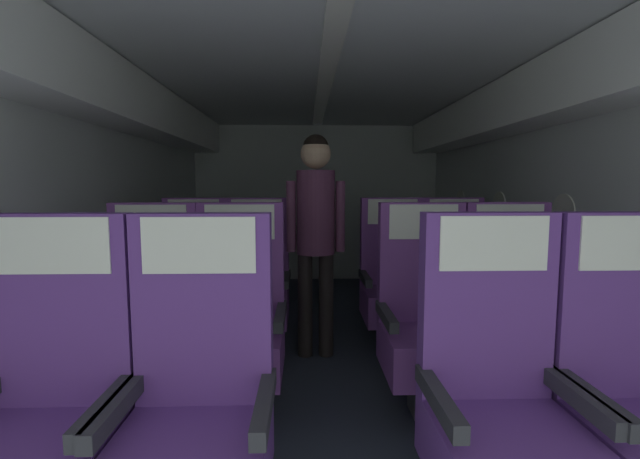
{
  "coord_description": "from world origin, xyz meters",
  "views": [
    {
      "loc": [
        -0.15,
        0.06,
        1.28
      ],
      "look_at": [
        -0.06,
        2.76,
        1.0
      ],
      "focal_mm": 24.17,
      "sensor_mm": 36.0,
      "label": 1
    }
  ],
  "objects_px": {
    "seat_a_right_window": "(499,408)",
    "seat_c_left_aisle": "(256,286)",
    "seat_a_left_aisle": "(197,416)",
    "seat_b_left_aisle": "(239,325)",
    "seat_a_left_window": "(47,417)",
    "seat_c_right_aisle": "(456,284)",
    "seat_c_left_window": "(193,287)",
    "seat_b_right_aisle": "(513,323)",
    "seat_b_left_window": "(149,326)",
    "seat_b_right_window": "(426,324)",
    "seat_c_right_window": "(394,285)",
    "flight_attendant": "(316,221)"
  },
  "relations": [
    {
      "from": "seat_a_left_window",
      "to": "seat_c_right_aisle",
      "type": "height_order",
      "value": "same"
    },
    {
      "from": "seat_a_left_window",
      "to": "seat_c_right_window",
      "type": "height_order",
      "value": "same"
    },
    {
      "from": "seat_a_left_window",
      "to": "seat_b_left_window",
      "type": "height_order",
      "value": "same"
    },
    {
      "from": "seat_c_right_aisle",
      "to": "seat_c_left_window",
      "type": "bearing_deg",
      "value": -179.66
    },
    {
      "from": "seat_b_right_aisle",
      "to": "seat_b_right_window",
      "type": "bearing_deg",
      "value": -178.96
    },
    {
      "from": "seat_b_left_window",
      "to": "seat_c_right_aisle",
      "type": "distance_m",
      "value": 2.28
    },
    {
      "from": "seat_c_left_aisle",
      "to": "flight_attendant",
      "type": "bearing_deg",
      "value": -18.7
    },
    {
      "from": "seat_a_left_window",
      "to": "seat_c_right_aisle",
      "type": "distance_m",
      "value": 2.81
    },
    {
      "from": "seat_b_right_aisle",
      "to": "seat_c_right_window",
      "type": "distance_m",
      "value": 1.07
    },
    {
      "from": "seat_a_left_window",
      "to": "seat_b_right_window",
      "type": "relative_size",
      "value": 1.0
    },
    {
      "from": "seat_a_right_window",
      "to": "seat_c_right_window",
      "type": "bearing_deg",
      "value": 89.54
    },
    {
      "from": "seat_b_left_aisle",
      "to": "seat_b_left_window",
      "type": "bearing_deg",
      "value": -178.86
    },
    {
      "from": "seat_b_right_aisle",
      "to": "seat_c_left_window",
      "type": "distance_m",
      "value": 2.27
    },
    {
      "from": "seat_b_left_window",
      "to": "seat_c_right_window",
      "type": "distance_m",
      "value": 1.84
    },
    {
      "from": "seat_b_right_aisle",
      "to": "seat_c_left_aisle",
      "type": "relative_size",
      "value": 1.0
    },
    {
      "from": "seat_a_left_aisle",
      "to": "seat_b_right_aisle",
      "type": "bearing_deg",
      "value": 31.25
    },
    {
      "from": "seat_b_right_window",
      "to": "flight_attendant",
      "type": "xyz_separation_m",
      "value": [
        -0.6,
        0.79,
        0.52
      ]
    },
    {
      "from": "seat_b_right_window",
      "to": "seat_a_left_aisle",
      "type": "bearing_deg",
      "value": -138.29
    },
    {
      "from": "seat_a_left_window",
      "to": "seat_a_right_window",
      "type": "bearing_deg",
      "value": 0.19
    },
    {
      "from": "seat_c_right_aisle",
      "to": "seat_c_right_window",
      "type": "bearing_deg",
      "value": -179.8
    },
    {
      "from": "seat_b_left_window",
      "to": "seat_c_right_window",
      "type": "relative_size",
      "value": 1.0
    },
    {
      "from": "seat_c_right_aisle",
      "to": "seat_c_right_window",
      "type": "relative_size",
      "value": 1.0
    },
    {
      "from": "seat_a_right_window",
      "to": "seat_a_left_window",
      "type": "bearing_deg",
      "value": -179.81
    },
    {
      "from": "seat_b_left_window",
      "to": "seat_c_left_window",
      "type": "height_order",
      "value": "same"
    },
    {
      "from": "seat_a_right_window",
      "to": "seat_b_right_window",
      "type": "xyz_separation_m",
      "value": [
        -0.0,
        0.93,
        0.0
      ]
    },
    {
      "from": "seat_a_left_aisle",
      "to": "seat_b_left_window",
      "type": "distance_m",
      "value": 1.08
    },
    {
      "from": "seat_b_right_aisle",
      "to": "flight_attendant",
      "type": "distance_m",
      "value": 1.46
    },
    {
      "from": "seat_a_right_window",
      "to": "seat_c_left_aisle",
      "type": "relative_size",
      "value": 1.0
    },
    {
      "from": "seat_a_left_aisle",
      "to": "seat_a_right_window",
      "type": "xyz_separation_m",
      "value": [
        1.06,
        0.01,
        0.0
      ]
    },
    {
      "from": "seat_a_left_window",
      "to": "seat_b_right_aisle",
      "type": "xyz_separation_m",
      "value": [
        2.07,
        0.94,
        0.0
      ]
    },
    {
      "from": "seat_a_right_window",
      "to": "seat_c_left_window",
      "type": "height_order",
      "value": "same"
    },
    {
      "from": "seat_b_left_window",
      "to": "seat_b_right_window",
      "type": "relative_size",
      "value": 1.0
    },
    {
      "from": "seat_a_left_aisle",
      "to": "seat_b_right_aisle",
      "type": "height_order",
      "value": "same"
    },
    {
      "from": "seat_b_right_aisle",
      "to": "seat_c_left_aisle",
      "type": "bearing_deg",
      "value": 149.11
    },
    {
      "from": "seat_b_right_window",
      "to": "seat_c_left_aisle",
      "type": "height_order",
      "value": "same"
    },
    {
      "from": "seat_a_left_window",
      "to": "flight_attendant",
      "type": "bearing_deg",
      "value": 60.95
    },
    {
      "from": "seat_a_right_window",
      "to": "seat_c_right_window",
      "type": "relative_size",
      "value": 1.0
    },
    {
      "from": "seat_c_left_window",
      "to": "flight_attendant",
      "type": "height_order",
      "value": "flight_attendant"
    },
    {
      "from": "seat_a_left_aisle",
      "to": "seat_c_left_aisle",
      "type": "relative_size",
      "value": 1.0
    },
    {
      "from": "seat_c_right_window",
      "to": "seat_a_left_aisle",
      "type": "bearing_deg",
      "value": -119.35
    },
    {
      "from": "seat_a_left_window",
      "to": "seat_c_left_aisle",
      "type": "distance_m",
      "value": 1.95
    },
    {
      "from": "seat_a_left_aisle",
      "to": "seat_b_right_aisle",
      "type": "distance_m",
      "value": 1.83
    },
    {
      "from": "seat_b_left_aisle",
      "to": "seat_b_right_window",
      "type": "xyz_separation_m",
      "value": [
        1.06,
        -0.02,
        0.0
      ]
    },
    {
      "from": "seat_a_left_window",
      "to": "seat_c_left_window",
      "type": "relative_size",
      "value": 1.0
    },
    {
      "from": "seat_b_right_aisle",
      "to": "seat_a_left_aisle",
      "type": "bearing_deg",
      "value": -148.75
    },
    {
      "from": "seat_b_right_window",
      "to": "seat_c_left_window",
      "type": "height_order",
      "value": "same"
    },
    {
      "from": "seat_a_left_aisle",
      "to": "seat_b_left_aisle",
      "type": "distance_m",
      "value": 0.96
    },
    {
      "from": "seat_a_left_aisle",
      "to": "seat_c_left_aisle",
      "type": "height_order",
      "value": "same"
    },
    {
      "from": "seat_a_left_window",
      "to": "seat_b_left_window",
      "type": "xyz_separation_m",
      "value": [
        0.01,
        0.94,
        0.0
      ]
    },
    {
      "from": "seat_b_left_aisle",
      "to": "seat_a_right_window",
      "type": "bearing_deg",
      "value": -41.9
    }
  ]
}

